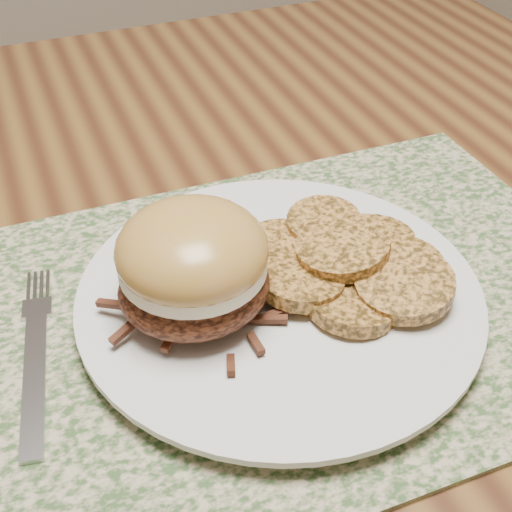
{
  "coord_description": "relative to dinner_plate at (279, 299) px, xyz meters",
  "views": [
    {
      "loc": [
        0.11,
        -0.43,
        1.09
      ],
      "look_at": [
        0.25,
        -0.08,
        0.79
      ],
      "focal_mm": 50.0,
      "sensor_mm": 36.0,
      "label": 1
    }
  ],
  "objects": [
    {
      "name": "roasted_potatoes",
      "position": [
        0.05,
        -0.0,
        0.02
      ],
      "size": [
        0.15,
        0.16,
        0.03
      ],
      "color": "#B57835",
      "rests_on": "dinner_plate"
    },
    {
      "name": "placemat",
      "position": [
        0.02,
        0.0,
        -0.01
      ],
      "size": [
        0.45,
        0.33,
        0.0
      ],
      "primitive_type": "cube",
      "color": "#365129",
      "rests_on": "dining_table"
    },
    {
      "name": "dinner_plate",
      "position": [
        0.0,
        0.0,
        0.0
      ],
      "size": [
        0.26,
        0.26,
        0.02
      ],
      "primitive_type": "cylinder",
      "color": "silver",
      "rests_on": "placemat"
    },
    {
      "name": "fork",
      "position": [
        -0.16,
        0.02,
        -0.01
      ],
      "size": [
        0.04,
        0.17,
        0.0
      ],
      "rotation": [
        0.0,
        0.0,
        -0.17
      ],
      "color": "#B0B0B7",
      "rests_on": "placemat"
    },
    {
      "name": "pork_sandwich",
      "position": [
        -0.06,
        0.0,
        0.04
      ],
      "size": [
        0.12,
        0.12,
        0.08
      ],
      "rotation": [
        0.0,
        0.0,
        0.32
      ],
      "color": "black",
      "rests_on": "dinner_plate"
    }
  ]
}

